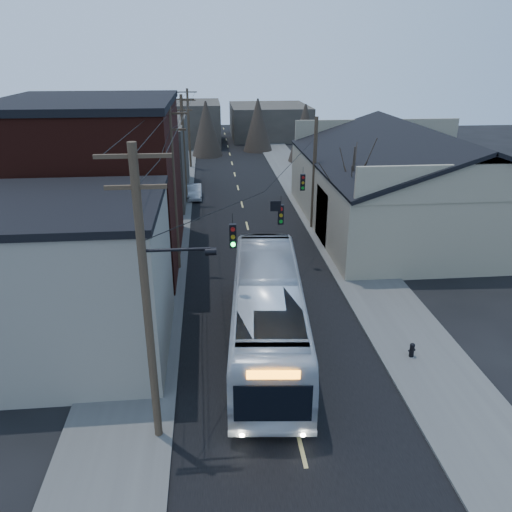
{
  "coord_description": "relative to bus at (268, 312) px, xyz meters",
  "views": [
    {
      "loc": [
        -2.86,
        -11.41,
        12.85
      ],
      "look_at": [
        -0.59,
        12.43,
        3.0
      ],
      "focal_mm": 35.0,
      "sensor_mm": 36.0,
      "label": 1
    }
  ],
  "objects": [
    {
      "name": "building_far_left",
      "position": [
        -5.57,
        56.47,
        1.17
      ],
      "size": [
        10.0,
        12.0,
        6.0
      ],
      "primitive_type": "cube",
      "color": "#322E28",
      "rests_on": "ground"
    },
    {
      "name": "sidewalk_right",
      "position": [
        6.93,
        21.47,
        -1.77
      ],
      "size": [
        4.0,
        110.0,
        0.12
      ],
      "primitive_type": "cube",
      "color": "#474744",
      "rests_on": "ground"
    },
    {
      "name": "warehouse",
      "position": [
        13.43,
        16.47,
        0.87
      ],
      "size": [
        16.16,
        20.6,
        7.73
      ],
      "color": "#7D755B",
      "rests_on": "ground"
    },
    {
      "name": "building_brick",
      "position": [
        -9.57,
        11.47,
        3.17
      ],
      "size": [
        10.0,
        12.0,
        10.0
      ],
      "primitive_type": "cube",
      "color": "black",
      "rests_on": "ground"
    },
    {
      "name": "fire_hydrant",
      "position": [
        6.34,
        -1.62,
        -1.35
      ],
      "size": [
        0.33,
        0.23,
        0.68
      ],
      "rotation": [
        0.0,
        0.0,
        0.21
      ],
      "color": "black",
      "rests_on": "sidewalk_right"
    },
    {
      "name": "parked_car",
      "position": [
        -3.87,
        26.08,
        -1.2
      ],
      "size": [
        1.38,
        3.81,
        1.25
      ],
      "primitive_type": "imported",
      "rotation": [
        0.0,
        0.0,
        0.02
      ],
      "color": "#A9ABB0",
      "rests_on": "ground"
    },
    {
      "name": "bus",
      "position": [
        0.0,
        0.0,
        0.0
      ],
      "size": [
        4.23,
        13.35,
        3.66
      ],
      "primitive_type": "imported",
      "rotation": [
        0.0,
        0.0,
        3.05
      ],
      "color": "silver",
      "rests_on": "ground"
    },
    {
      "name": "ground",
      "position": [
        0.43,
        -8.53,
        -1.83
      ],
      "size": [
        160.0,
        160.0,
        0.0
      ],
      "primitive_type": "plane",
      "color": "black",
      "rests_on": "ground"
    },
    {
      "name": "sidewalk_left",
      "position": [
        -6.07,
        21.47,
        -1.77
      ],
      "size": [
        4.0,
        110.0,
        0.12
      ],
      "primitive_type": "cube",
      "color": "#474744",
      "rests_on": "ground"
    },
    {
      "name": "road_surface",
      "position": [
        0.43,
        21.47,
        -1.82
      ],
      "size": [
        9.0,
        110.0,
        0.02
      ],
      "primitive_type": "cube",
      "color": "black",
      "rests_on": "ground"
    },
    {
      "name": "building_far_right",
      "position": [
        7.43,
        61.47,
        0.67
      ],
      "size": [
        12.0,
        14.0,
        5.0
      ],
      "primitive_type": "cube",
      "color": "#322E28",
      "rests_on": "ground"
    },
    {
      "name": "building_clapboard",
      "position": [
        -8.57,
        0.47,
        1.67
      ],
      "size": [
        8.0,
        8.0,
        7.0
      ],
      "primitive_type": "cube",
      "color": "gray",
      "rests_on": "ground"
    },
    {
      "name": "bare_tree",
      "position": [
        6.93,
        11.47,
        1.77
      ],
      "size": [
        0.4,
        0.4,
        7.2
      ],
      "primitive_type": "cone",
      "color": "black",
      "rests_on": "ground"
    },
    {
      "name": "utility_lines",
      "position": [
        -2.69,
        15.61,
        3.13
      ],
      "size": [
        11.24,
        45.28,
        10.5
      ],
      "color": "#382B1E",
      "rests_on": "ground"
    },
    {
      "name": "building_left_far",
      "position": [
        -9.07,
        27.47,
        1.67
      ],
      "size": [
        9.0,
        14.0,
        7.0
      ],
      "primitive_type": "cube",
      "color": "#322E28",
      "rests_on": "ground"
    }
  ]
}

